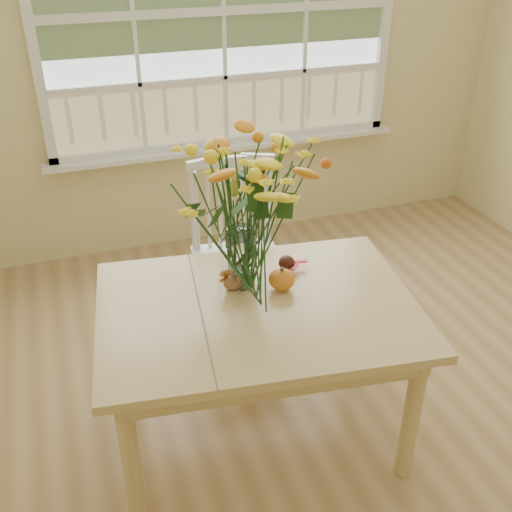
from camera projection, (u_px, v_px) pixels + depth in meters
name	position (u px, v px, depth m)	size (l,w,h in m)	color
floor	(375.00, 462.00, 2.63)	(4.00, 4.50, 0.01)	#9F7E4D
wall_back	(223.00, 44.00, 3.77)	(4.00, 0.02, 2.70)	beige
window	(223.00, 14.00, 3.65)	(2.42, 0.12, 1.74)	silver
dining_table	(258.00, 323.00, 2.49)	(1.41, 1.09, 0.69)	tan
windsor_chair	(236.00, 244.00, 3.19)	(0.49, 0.47, 0.98)	white
flower_vase	(240.00, 200.00, 2.38)	(0.55, 0.55, 0.66)	white
pumpkin	(282.00, 280.00, 2.52)	(0.11, 0.11, 0.09)	#D15D18
turkey_figurine	(233.00, 283.00, 2.51)	(0.09, 0.07, 0.10)	#CCB78C
dark_gourd	(287.00, 263.00, 2.67)	(0.13, 0.08, 0.07)	#38160F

